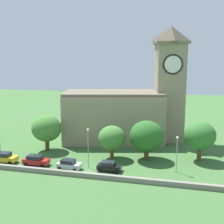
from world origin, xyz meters
TOP-DOWN VIEW (x-y plane):
  - ground_plane at (0.00, 15.00)m, footprint 200.00×200.00m
  - church at (0.97, 21.36)m, footprint 29.28×17.46m
  - quay_barrier at (0.00, -2.65)m, footprint 44.34×0.70m
  - car_yellow at (-18.03, 0.33)m, footprint 4.82×2.41m
  - car_red at (-11.63, 0.44)m, footprint 4.72×2.31m
  - car_silver at (-5.12, 0.06)m, footprint 4.20×2.34m
  - car_black at (1.83, 0.95)m, footprint 4.07×2.30m
  - streetlamp_west_mid at (-2.13, 1.69)m, footprint 0.44×0.44m
  - streetlamp_central at (12.98, 3.21)m, footprint 0.44×0.44m
  - tree_churchyard at (16.94, 10.21)m, footprint 5.79×5.79m
  - tree_by_tower at (-13.53, 8.87)m, footprint 6.11×6.11m
  - tree_riverside_east at (7.23, 8.41)m, footprint 6.47×6.47m
  - tree_riverside_west at (0.75, 7.34)m, footprint 5.16×5.16m

SIDE VIEW (x-z plane):
  - ground_plane at x=0.00m, z-range 0.00..0.00m
  - quay_barrier at x=0.00m, z-range 0.00..0.81m
  - car_black at x=1.83m, z-range 0.01..1.69m
  - car_silver at x=-5.12m, z-range 0.01..1.74m
  - car_red at x=-11.63m, z-range 0.01..1.86m
  - car_yellow at x=-18.03m, z-range 0.01..1.93m
  - tree_riverside_west at x=0.75m, z-range 0.86..7.27m
  - streetlamp_central at x=12.98m, z-range 1.12..7.35m
  - tree_riverside_east at x=7.23m, z-range 0.81..8.31m
  - streetlamp_west_mid at x=-2.13m, z-range 1.18..8.24m
  - tree_by_tower at x=-13.53m, z-range 0.98..8.50m
  - tree_churchyard at x=16.94m, z-range 1.09..8.56m
  - church at x=0.97m, z-range -5.44..20.61m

